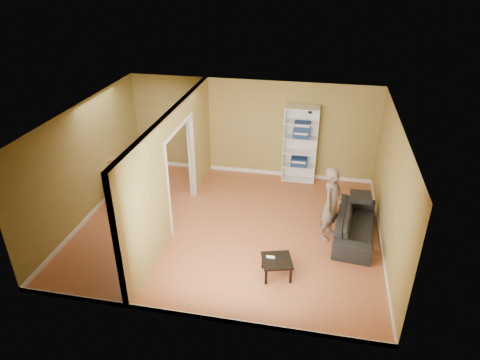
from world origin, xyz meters
name	(u,v)px	position (x,y,z in m)	size (l,w,h in m)	color
room_shell	(229,175)	(0.00, 0.00, 1.30)	(6.50, 6.50, 6.50)	#B8622F
partition	(174,170)	(-1.20, 0.00, 1.30)	(0.22, 5.50, 2.60)	olive
wall_speaker	(310,111)	(1.50, 2.69, 1.90)	(0.10, 0.10, 0.10)	black
sofa	(356,221)	(2.70, 0.19, 0.38)	(0.86, 2.00, 0.76)	#2B2A2D
person	(332,198)	(2.16, 0.07, 0.96)	(0.55, 0.70, 1.92)	slate
bookshelf	(300,144)	(1.32, 2.61, 1.02)	(0.86, 0.38, 2.04)	white
paper_box_navy_a	(299,162)	(1.32, 2.56, 0.54)	(0.42, 0.27, 0.21)	navy
paper_box_navy_b	(301,134)	(1.32, 2.56, 1.33)	(0.40, 0.26, 0.21)	navy
paper_box_navy_c	(303,126)	(1.34, 2.56, 1.54)	(0.41, 0.27, 0.21)	navy
coffee_table	(277,262)	(1.22, -1.40, 0.31)	(0.54, 0.54, 0.36)	black
game_controller	(271,257)	(1.09, -1.36, 0.38)	(0.16, 0.04, 0.03)	white
dining_table	(134,170)	(-2.60, 0.94, 0.69)	(1.23, 0.82, 0.77)	tan
chair_left	(107,174)	(-3.38, 1.00, 0.48)	(0.44, 0.44, 0.96)	tan
chair_near	(122,191)	(-2.62, 0.27, 0.48)	(0.44, 0.44, 0.97)	tan
chair_far	(145,166)	(-2.58, 1.58, 0.50)	(0.46, 0.46, 1.01)	tan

